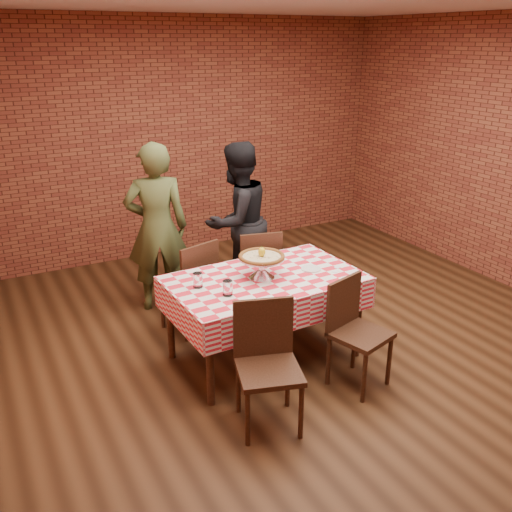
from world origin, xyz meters
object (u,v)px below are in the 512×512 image
table (264,318)px  pizza_stand (262,267)px  pizza (262,257)px  chair_near_left (269,370)px  water_glass_left (228,288)px  condiment_caddy (252,257)px  chair_near_right (361,336)px  diner_olive (157,228)px  water_glass_right (198,280)px  diner_black (237,221)px  chair_far_left (188,285)px  chair_far_right (256,270)px

table → pizza_stand: pizza_stand is taller
pizza → chair_near_left: bearing=-115.7°
water_glass_left → condiment_caddy: bearing=46.2°
table → chair_near_right: (0.46, -0.73, 0.07)m
water_glass_left → diner_olive: (-0.04, 1.55, 0.04)m
water_glass_right → diner_olive: bearing=85.3°
chair_near_left → diner_olive: bearing=107.8°
chair_near_left → diner_black: diner_black is taller
chair_far_left → chair_far_right: chair_far_left is taller
pizza_stand → pizza: pizza is taller
chair_far_left → chair_far_right: (0.75, 0.03, -0.01)m
water_glass_right → chair_far_right: (0.94, 0.75, -0.37)m
diner_olive → diner_black: size_ratio=1.03×
chair_far_left → condiment_caddy: bearing=114.5°
chair_near_left → chair_far_left: size_ratio=1.01×
pizza_stand → table: bearing=-52.0°
water_glass_right → chair_far_right: bearing=38.7°
pizza → chair_near_left: (-0.41, -0.86, -0.48)m
pizza → condiment_caddy: 0.32m
chair_near_left → diner_black: 2.30m
table → chair_near_right: bearing=-57.8°
condiment_caddy → diner_olive: bearing=93.0°
table → chair_far_right: 0.91m
chair_far_right → water_glass_left: bearing=65.2°
water_glass_right → condiment_caddy: (0.61, 0.23, 0.00)m
chair_near_right → chair_far_right: (-0.09, 1.56, 0.01)m
condiment_caddy → diner_olive: diner_olive is taller
chair_near_left → chair_near_right: 0.89m
pizza_stand → chair_near_right: bearing=-57.7°
pizza_stand → chair_far_left: size_ratio=0.43×
condiment_caddy → chair_near_left: size_ratio=0.14×
table → chair_near_left: chair_near_left is taller
condiment_caddy → diner_olive: size_ratio=0.07×
chair_near_left → chair_far_left: bearing=105.3°
pizza_stand → diner_black: bearing=72.4°
pizza → water_glass_right: bearing=174.0°
pizza_stand → pizza: (0.00, 0.00, 0.09)m
condiment_caddy → chair_far_right: size_ratio=0.14×
pizza_stand → chair_far_left: 0.94m
diner_olive → chair_near_right: bearing=128.5°
water_glass_left → chair_far_right: chair_far_right is taller
chair_far_left → diner_olive: (-0.08, 0.58, 0.41)m
water_glass_right → diner_black: diner_black is taller
chair_far_left → diner_black: (0.76, 0.48, 0.38)m
water_glass_left → chair_far_right: 1.33m
water_glass_right → chair_far_right: 1.26m
pizza_stand → chair_near_left: bearing=-115.7°
table → chair_far_left: 0.89m
diner_black → chair_near_right: bearing=74.5°
chair_far_left → water_glass_right: bearing=59.0°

